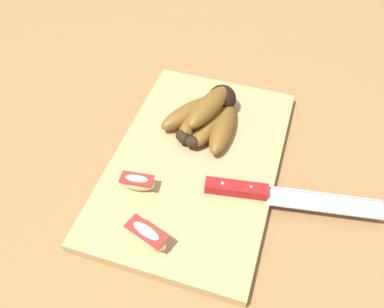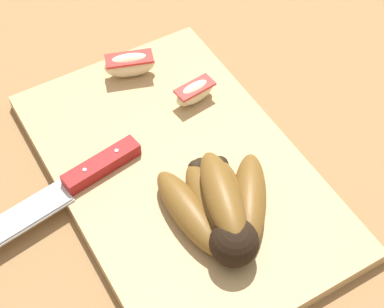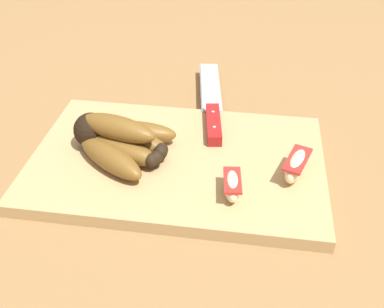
% 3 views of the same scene
% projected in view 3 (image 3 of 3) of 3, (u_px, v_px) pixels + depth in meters
% --- Properties ---
extents(ground_plane, '(6.00, 6.00, 0.00)m').
position_uv_depth(ground_plane, '(183.00, 172.00, 0.67)').
color(ground_plane, olive).
extents(cutting_board, '(0.43, 0.28, 0.02)m').
position_uv_depth(cutting_board, '(177.00, 162.00, 0.67)').
color(cutting_board, tan).
rests_on(cutting_board, ground_plane).
extents(banana_bunch, '(0.15, 0.14, 0.06)m').
position_uv_depth(banana_bunch, '(119.00, 140.00, 0.66)').
color(banana_bunch, black).
rests_on(banana_bunch, cutting_board).
extents(chefs_knife, '(0.07, 0.28, 0.02)m').
position_uv_depth(chefs_knife, '(212.00, 110.00, 0.76)').
color(chefs_knife, silver).
rests_on(chefs_knife, cutting_board).
extents(apple_wedge_near, '(0.05, 0.07, 0.04)m').
position_uv_depth(apple_wedge_near, '(296.00, 165.00, 0.62)').
color(apple_wedge_near, beige).
rests_on(apple_wedge_near, cutting_board).
extents(apple_wedge_middle, '(0.03, 0.06, 0.03)m').
position_uv_depth(apple_wedge_middle, '(232.00, 185.00, 0.59)').
color(apple_wedge_middle, beige).
rests_on(apple_wedge_middle, cutting_board).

